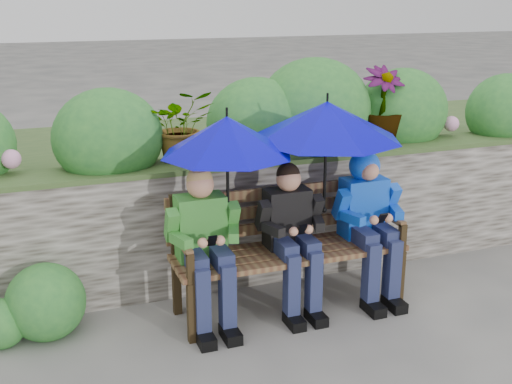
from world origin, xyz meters
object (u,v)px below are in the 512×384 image
object	(u,v)px
boy_middle	(292,230)
boy_right	(369,213)
umbrella_right	(327,121)
park_bench	(286,240)
boy_left	(205,241)
umbrella_left	(227,136)

from	to	relation	value
boy_middle	boy_right	world-z (taller)	boy_right
boy_middle	umbrella_right	bearing A→B (deg)	12.47
park_bench	boy_middle	world-z (taller)	boy_middle
boy_left	park_bench	bearing A→B (deg)	7.30
boy_middle	umbrella_left	size ratio (longest dim) A/B	1.20
boy_left	umbrella_left	xyz separation A→B (m)	(0.19, 0.04, 0.72)
park_bench	boy_middle	bearing A→B (deg)	-81.80
boy_right	umbrella_left	distance (m)	1.30
park_bench	umbrella_left	bearing A→B (deg)	-174.76
park_bench	umbrella_left	size ratio (longest dim) A/B	1.88
boy_right	park_bench	bearing A→B (deg)	173.81
park_bench	boy_right	distance (m)	0.67
boy_right	umbrella_left	bearing A→B (deg)	178.56
boy_left	umbrella_right	world-z (taller)	umbrella_right
boy_middle	boy_left	bearing A→B (deg)	-179.72
boy_right	umbrella_right	distance (m)	0.81
boy_right	boy_middle	bearing A→B (deg)	-179.14
park_bench	umbrella_left	xyz separation A→B (m)	(-0.46, -0.04, 0.84)
boy_left	boy_middle	distance (m)	0.66
boy_left	boy_right	size ratio (longest dim) A/B	1.00
park_bench	boy_left	bearing A→B (deg)	-172.70
boy_left	boy_right	distance (m)	1.30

